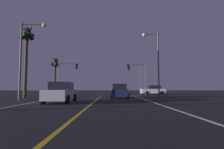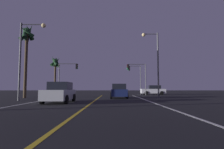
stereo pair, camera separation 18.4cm
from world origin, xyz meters
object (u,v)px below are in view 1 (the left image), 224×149
object	(u,v)px
car_ahead_far	(119,91)
palm_tree_left_far	(55,64)
car_crossing_side	(153,90)
traffic_light_far_right	(135,73)
car_oncoming	(61,93)
street_lamp_left_mid	(27,50)
traffic_light_near_right	(136,72)
traffic_light_near_left	(68,71)
street_lamp_right_far	(155,56)
palm_tree_left_mid	(27,39)

from	to	relation	value
car_ahead_far	palm_tree_left_far	xyz separation A→B (m)	(-11.43, 11.95, 4.85)
car_crossing_side	palm_tree_left_far	world-z (taller)	palm_tree_left_far
car_crossing_side	traffic_light_far_right	size ratio (longest dim) A/B	0.76
car_oncoming	street_lamp_left_mid	xyz separation A→B (m)	(-3.86, 2.06, 4.00)
traffic_light_near_right	traffic_light_near_left	world-z (taller)	traffic_light_near_left
car_ahead_far	traffic_light_near_left	distance (m)	12.68
car_ahead_far	traffic_light_near_right	bearing A→B (deg)	-20.39
traffic_light_near_left	street_lamp_left_mid	size ratio (longest dim) A/B	0.72
car_crossing_side	car_oncoming	xyz separation A→B (m)	(-11.82, -18.03, 0.00)
street_lamp_left_mid	traffic_light_near_right	bearing A→B (deg)	47.99
car_crossing_side	street_lamp_right_far	size ratio (longest dim) A/B	0.55
traffic_light_far_right	palm_tree_left_mid	size ratio (longest dim) A/B	0.62
car_oncoming	street_lamp_right_far	size ratio (longest dim) A/B	0.55
street_lamp_right_far	palm_tree_left_far	distance (m)	19.96
car_ahead_far	traffic_light_near_right	world-z (taller)	traffic_light_near_right
traffic_light_near_left	palm_tree_left_mid	bearing A→B (deg)	-109.79
traffic_light_far_right	street_lamp_right_far	xyz separation A→B (m)	(0.48, -14.96, 0.81)
street_lamp_left_mid	palm_tree_left_far	bearing A→B (deg)	98.26
traffic_light_near_right	palm_tree_left_mid	bearing A→B (deg)	30.46
traffic_light_near_left	street_lamp_right_far	distance (m)	15.72
car_oncoming	palm_tree_left_far	size ratio (longest dim) A/B	0.59
traffic_light_far_right	car_oncoming	bearing A→B (deg)	67.32
car_ahead_far	street_lamp_right_far	world-z (taller)	street_lamp_right_far
street_lamp_right_far	palm_tree_left_mid	size ratio (longest dim) A/B	0.85
car_oncoming	traffic_light_near_right	distance (m)	18.22
car_oncoming	palm_tree_left_far	distance (m)	20.32
car_crossing_side	palm_tree_left_mid	xyz separation A→B (m)	(-18.10, -10.92, 6.48)
car_crossing_side	traffic_light_near_left	bearing A→B (deg)	8.47
car_oncoming	car_crossing_side	bearing A→B (deg)	146.75
car_oncoming	palm_tree_left_far	bearing A→B (deg)	-161.45
traffic_light_near_left	street_lamp_left_mid	bearing A→B (deg)	-92.98
street_lamp_right_far	palm_tree_left_mid	xyz separation A→B (m)	(-15.65, 0.77, 2.32)
traffic_light_near_right	traffic_light_far_right	xyz separation A→B (m)	(0.39, 5.50, 0.20)
street_lamp_left_mid	palm_tree_left_mid	bearing A→B (deg)	115.57
car_crossing_side	traffic_light_far_right	bearing A→B (deg)	-48.24
palm_tree_left_far	car_crossing_side	bearing A→B (deg)	-2.15
car_ahead_far	street_lamp_right_far	bearing A→B (deg)	-95.72
traffic_light_far_right	street_lamp_right_far	world-z (taller)	street_lamp_right_far
palm_tree_left_mid	traffic_light_near_right	bearing A→B (deg)	30.46
palm_tree_left_far	traffic_light_near_right	bearing A→B (deg)	-11.13
car_oncoming	palm_tree_left_far	xyz separation A→B (m)	(-6.28, 18.71, 4.85)
traffic_light_near_left	street_lamp_right_far	size ratio (longest dim) A/B	0.69
traffic_light_far_right	palm_tree_left_far	world-z (taller)	palm_tree_left_far
traffic_light_near_right	traffic_light_near_left	xyz separation A→B (m)	(-11.66, 0.00, 0.06)
car_oncoming	car_ahead_far	distance (m)	8.50
car_ahead_far	palm_tree_left_far	distance (m)	17.23
car_crossing_side	traffic_light_near_right	xyz separation A→B (m)	(-3.31, -2.23, 3.15)
traffic_light_near_left	street_lamp_left_mid	world-z (taller)	street_lamp_left_mid
traffic_light_far_right	palm_tree_left_far	size ratio (longest dim) A/B	0.78
traffic_light_far_right	palm_tree_left_far	xyz separation A→B (m)	(-15.18, -2.59, 1.50)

